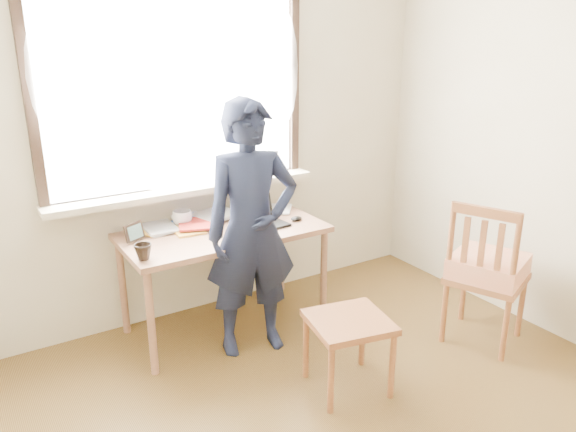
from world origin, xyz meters
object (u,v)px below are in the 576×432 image
desk (224,240)px  mug_dark (143,252)px  side_chair (487,269)px  person (252,230)px  mug_white (182,218)px  work_chair (349,330)px  laptop (258,218)px

desk → mug_dark: mug_dark is taller
side_chair → person: 1.51m
desk → mug_white: (-0.19, 0.22, 0.12)m
desk → person: (0.04, -0.32, 0.16)m
work_chair → person: bearing=109.5°
side_chair → person: size_ratio=0.61×
mug_white → person: bearing=-66.5°
mug_white → side_chair: bearing=-39.5°
mug_white → side_chair: side_chair is taller
mug_dark → work_chair: mug_dark is taller
person → laptop: bearing=65.7°
work_chair → side_chair: size_ratio=0.52×
person → mug_white: bearing=124.2°
laptop → mug_dark: (-0.84, -0.17, -0.01)m
laptop → person: size_ratio=0.22×
desk → laptop: bearing=-8.0°
desk → work_chair: size_ratio=2.65×
side_chair → person: bearing=150.8°
side_chair → mug_dark: bearing=156.6°
desk → side_chair: 1.70m
desk → work_chair: (0.28, -0.99, -0.26)m
mug_white → mug_dark: size_ratio=1.31×
mug_white → mug_dark: mug_white is taller
laptop → work_chair: 1.03m
laptop → side_chair: bearing=-42.6°
desk → laptop: size_ratio=3.80×
laptop → mug_white: bearing=149.7°
desk → side_chair: (1.34, -1.04, -0.13)m
mug_dark → person: person is taller
mug_white → mug_dark: 0.59m
laptop → person: (-0.20, -0.28, 0.04)m
person → mug_dark: bearing=-179.5°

